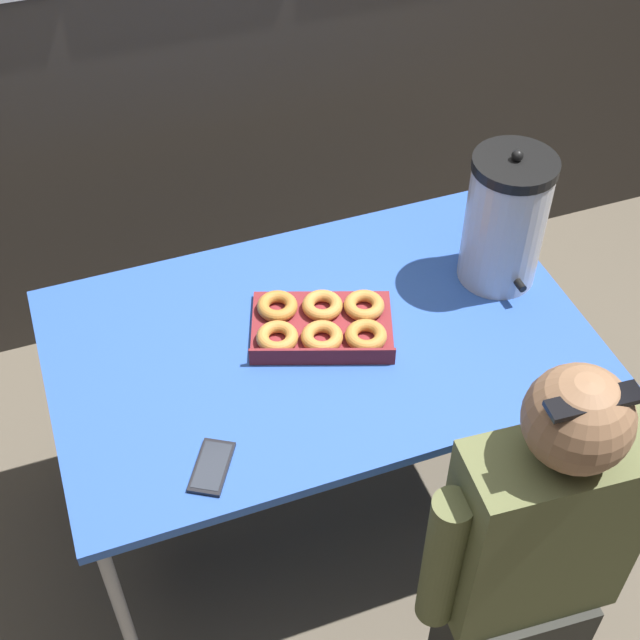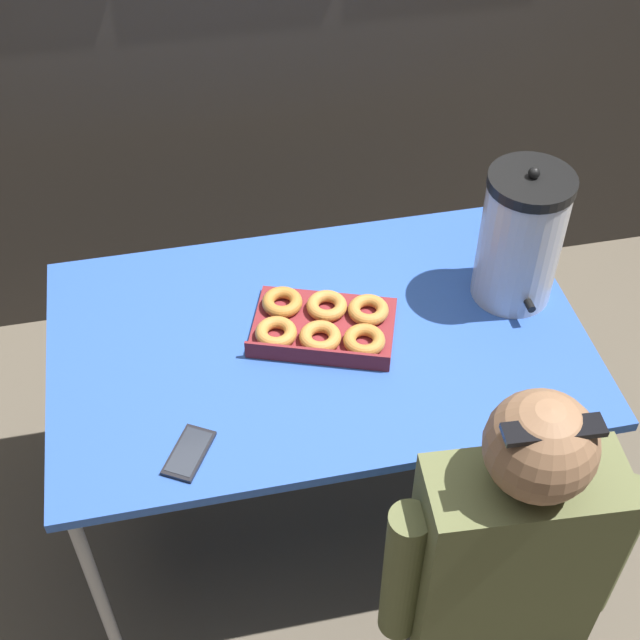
{
  "view_description": "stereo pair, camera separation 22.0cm",
  "coord_description": "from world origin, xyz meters",
  "px_view_note": "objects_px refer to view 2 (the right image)",
  "views": [
    {
      "loc": [
        -0.52,
        -1.46,
        2.37
      ],
      "look_at": [
        0.01,
        0.0,
        0.81
      ],
      "focal_mm": 50.0,
      "sensor_mm": 36.0,
      "label": 1
    },
    {
      "loc": [
        -0.31,
        -1.52,
        2.37
      ],
      "look_at": [
        0.01,
        0.0,
        0.81
      ],
      "focal_mm": 50.0,
      "sensor_mm": 36.0,
      "label": 2
    }
  ],
  "objects_px": {
    "donut_box": "(323,324)",
    "coffee_urn": "(521,237)",
    "cell_phone": "(189,453)",
    "person_seated": "(500,586)"
  },
  "relations": [
    {
      "from": "donut_box",
      "to": "coffee_urn",
      "type": "distance_m",
      "value": 0.54
    },
    {
      "from": "cell_phone",
      "to": "person_seated",
      "type": "bearing_deg",
      "value": 0.28
    },
    {
      "from": "coffee_urn",
      "to": "person_seated",
      "type": "bearing_deg",
      "value": -109.88
    },
    {
      "from": "donut_box",
      "to": "person_seated",
      "type": "relative_size",
      "value": 0.35
    },
    {
      "from": "donut_box",
      "to": "person_seated",
      "type": "xyz_separation_m",
      "value": [
        0.26,
        -0.68,
        -0.2
      ]
    },
    {
      "from": "coffee_urn",
      "to": "person_seated",
      "type": "xyz_separation_m",
      "value": [
        -0.26,
        -0.72,
        -0.36
      ]
    },
    {
      "from": "donut_box",
      "to": "cell_phone",
      "type": "xyz_separation_m",
      "value": [
        -0.37,
        -0.32,
        -0.02
      ]
    },
    {
      "from": "donut_box",
      "to": "person_seated",
      "type": "height_order",
      "value": "person_seated"
    },
    {
      "from": "coffee_urn",
      "to": "donut_box",
      "type": "bearing_deg",
      "value": -175.52
    },
    {
      "from": "coffee_urn",
      "to": "person_seated",
      "type": "height_order",
      "value": "person_seated"
    }
  ]
}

